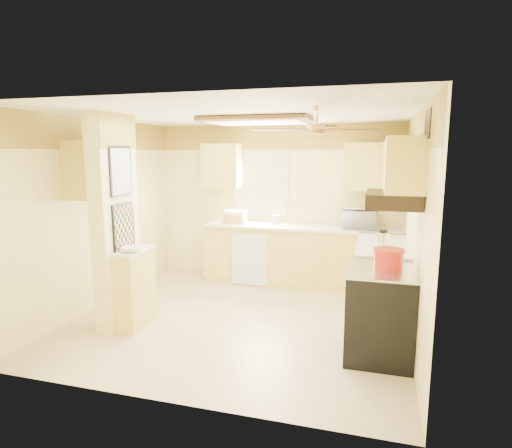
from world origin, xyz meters
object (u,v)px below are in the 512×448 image
(bowl, at_px, (132,249))
(dutch_oven, at_px, (388,259))
(microwave, at_px, (360,219))
(stove, at_px, (380,313))
(kettle, at_px, (383,240))

(bowl, xyz_separation_m, dutch_oven, (2.81, 0.14, 0.05))
(microwave, bearing_deg, stove, 99.48)
(stove, relative_size, dutch_oven, 3.00)
(bowl, height_order, dutch_oven, dutch_oven)
(stove, bearing_deg, dutch_oven, 35.95)
(stove, distance_m, dutch_oven, 0.56)
(microwave, xyz_separation_m, bowl, (-2.44, -2.26, -0.11))
(dutch_oven, bearing_deg, stove, -144.05)
(dutch_oven, bearing_deg, microwave, 99.82)
(stove, bearing_deg, microwave, 98.11)
(microwave, distance_m, kettle, 1.33)
(dutch_oven, bearing_deg, kettle, 93.20)
(bowl, xyz_separation_m, kettle, (2.76, 0.97, 0.07))
(microwave, bearing_deg, dutch_oven, 101.19)
(microwave, xyz_separation_m, kettle, (0.32, -1.29, -0.04))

